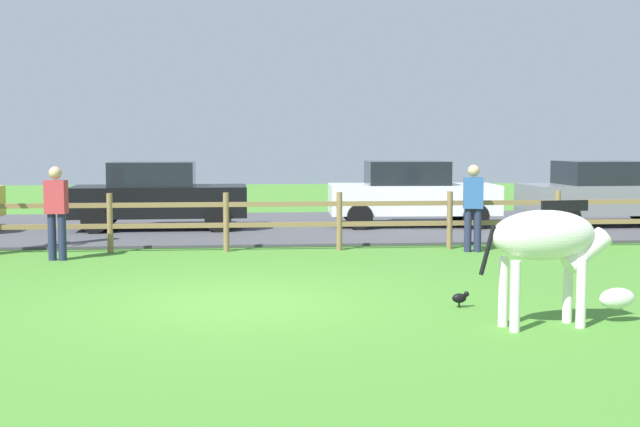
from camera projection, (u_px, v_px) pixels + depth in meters
The scene contains 10 objects.
ground_plane at pixel (239, 303), 10.39m from camera, with size 60.00×60.00×0.00m, color #47842D.
parking_asphalt at pixel (242, 227), 19.61m from camera, with size 28.00×7.40×0.05m, color #47474C.
paddock_fence at pixel (226, 218), 15.27m from camera, with size 21.56×0.11×1.11m.
zebra at pixel (550, 244), 8.99m from camera, with size 1.93×0.66×1.41m.
crow_on_grass at pixel (460, 298), 10.10m from camera, with size 0.21×0.10×0.20m.
parked_car_white at pixel (411, 193), 19.56m from camera, with size 4.08×2.04×1.56m.
parked_car_black at pixel (158, 195), 18.85m from camera, with size 4.03×1.94×1.56m.
parked_car_grey at pixel (605, 193), 19.60m from camera, with size 4.05×1.97×1.56m.
visitor_left_of_tree at pixel (473, 204), 15.22m from camera, with size 0.40×0.29×1.64m.
visitor_right_of_tree at pixel (56, 209), 14.11m from camera, with size 0.39×0.27×1.64m.
Camera 1 is at (0.08, -10.30, 2.05)m, focal length 45.63 mm.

